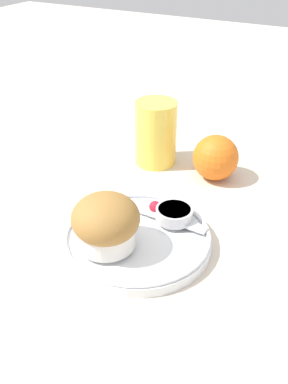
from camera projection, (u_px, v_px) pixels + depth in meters
The scene contains 8 objects.
ground_plane at pixel (130, 238), 0.60m from camera, with size 3.00×3.00×0.00m, color beige.
plate at pixel (137, 238), 0.59m from camera, with size 0.20×0.20×0.02m.
muffin at pixel (106, 223), 0.54m from camera, with size 0.09×0.09×0.07m.
cream_ramekin at pixel (174, 213), 0.60m from camera, with size 0.05×0.05×0.02m.
berry_pair at pixel (160, 208), 0.62m from camera, with size 0.03×0.02×0.02m.
butter_knife at pixel (156, 214), 0.61m from camera, with size 0.16×0.02×0.00m.
orange_fruit at pixel (216, 158), 0.72m from camera, with size 0.08×0.08×0.08m.
juice_glass at pixel (156, 133), 0.76m from camera, with size 0.07×0.07×0.12m.
Camera 1 is at (0.24, -0.41, 0.38)m, focal length 40.00 mm.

